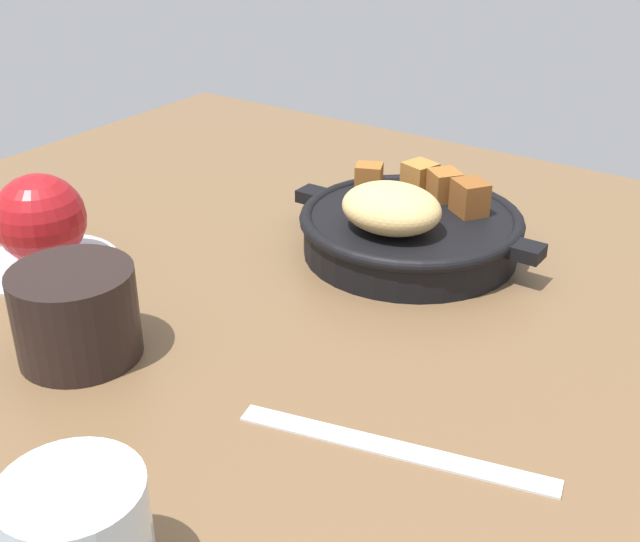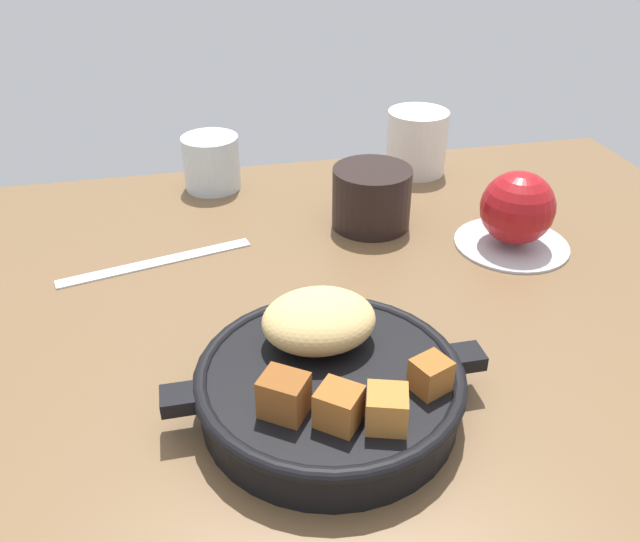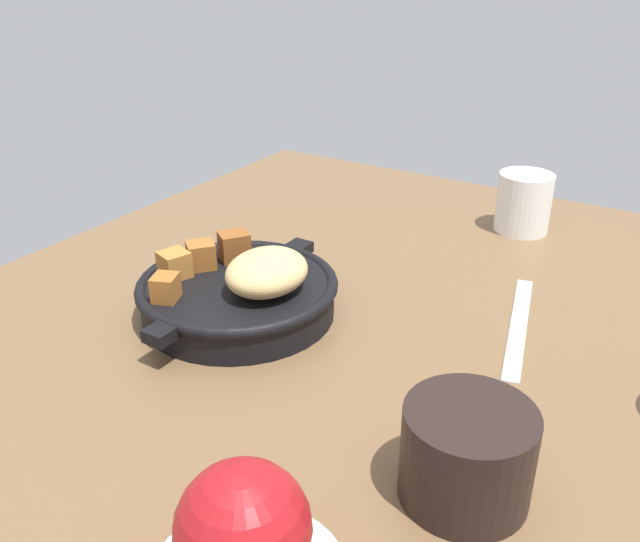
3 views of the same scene
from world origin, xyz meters
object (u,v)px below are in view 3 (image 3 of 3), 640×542
object	(u,v)px
cast_iron_skillet	(241,290)
white_creamer_pitcher	(524,203)
red_apple	(243,528)
coffee_mug_dark	(467,454)
butter_knife	(519,324)

from	to	relation	value
cast_iron_skillet	white_creamer_pitcher	distance (cm)	41.22
red_apple	white_creamer_pitcher	bearing A→B (deg)	-177.21
red_apple	coffee_mug_dark	distance (cm)	16.03
butter_knife	white_creamer_pitcher	bearing A→B (deg)	-176.39
coffee_mug_dark	cast_iron_skillet	bearing A→B (deg)	-112.29
cast_iron_skillet	white_creamer_pitcher	xyz separation A→B (cm)	(-37.39, 17.31, 1.10)
cast_iron_skillet	butter_knife	bearing A→B (deg)	117.21
white_creamer_pitcher	coffee_mug_dark	bearing A→B (deg)	12.80
butter_knife	coffee_mug_dark	xyz separation A→B (cm)	(24.42, 3.65, 3.28)
white_creamer_pitcher	red_apple	bearing A→B (deg)	2.79
red_apple	cast_iron_skillet	bearing A→B (deg)	-141.34
cast_iron_skillet	coffee_mug_dark	size ratio (longest dim) A/B	2.74
cast_iron_skillet	butter_knife	world-z (taller)	cast_iron_skillet
red_apple	coffee_mug_dark	world-z (taller)	red_apple
cast_iron_skillet	butter_knife	xyz separation A→B (cm)	(-12.75, 24.81, -2.60)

